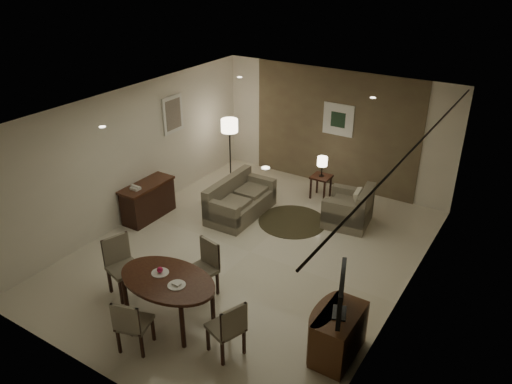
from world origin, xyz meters
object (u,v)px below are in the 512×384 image
Objects in this scene: chair_near at (134,322)px; chair_right at (225,327)px; chair_left at (125,268)px; side_table at (321,187)px; dining_table at (169,299)px; sofa at (241,198)px; chair_far at (200,270)px; console_desk at (148,201)px; tv_cabinet at (339,334)px; floor_lamp at (230,151)px; armchair at (348,206)px.

chair_near is 1.26m from chair_right.
chair_left is 1.85× the size of side_table.
dining_table is 1.02m from chair_left.
sofa is (-0.92, 3.27, 0.01)m from dining_table.
chair_left reaches higher than chair_far.
console_desk is 1.35× the size of chair_right.
chair_right reaches higher than sofa.
dining_table is at bearing -75.38° from chair_right.
dining_table is 1.77× the size of chair_right.
floor_lamp is at bearing 139.25° from tv_cabinet.
chair_far is 1.36m from chair_right.
chair_near is 1.66× the size of side_table.
chair_left is 4.91m from side_table.
chair_left is 4.53m from armchair.
console_desk is 2.89m from chair_far.
floor_lamp is at bearing -86.12° from chair_near.
console_desk is 1.39× the size of chair_near.
chair_left is 1.09× the size of chair_right.
sofa is at bearing -75.29° from armchair.
dining_table is at bearing -79.96° from chair_far.
sofa is at bearing 35.23° from console_desk.
chair_left is (-1.03, -0.62, 0.02)m from chair_far.
chair_far reaches higher than chair_near.
tv_cabinet is 3.48m from chair_left.
floor_lamp reaches higher than chair_right.
tv_cabinet is 1.54m from chair_right.
tv_cabinet is at bearing -64.02° from chair_left.
dining_table is 3.01× the size of side_table.
chair_right is 0.99× the size of armchair.
console_desk is 1.30× the size of chair_far.
chair_far is (0.04, 1.42, 0.03)m from chair_near.
floor_lamp is at bearing 130.56° from chair_far.
sofa is at bearing -123.41° from side_table.
chair_far is 1.04× the size of chair_right.
floor_lamp is at bearing 29.91° from chair_left.
chair_far is at bearing -91.61° from side_table.
side_table is at bearing 88.36° from dining_table.
chair_near reaches higher than side_table.
dining_table is at bearing -164.39° from tv_cabinet.
chair_right is 5.63m from floor_lamp.
floor_lamp reaches higher than chair_near.
armchair is 0.59× the size of floor_lamp.
chair_near reaches higher than armchair.
chair_near is at bearing -112.20° from chair_left.
tv_cabinet is at bearing 140.65° from chair_right.
tv_cabinet is 2.51m from dining_table.
dining_table is 1.11m from chair_right.
sofa is 1.79× the size of armchair.
sofa is at bearing 142.16° from tv_cabinet.
console_desk is 1.33× the size of armchair.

